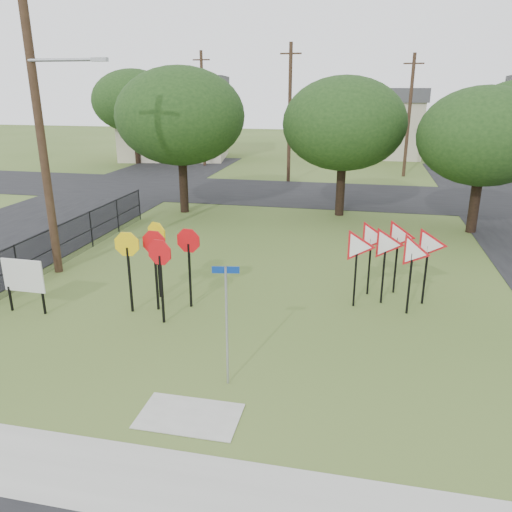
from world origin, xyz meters
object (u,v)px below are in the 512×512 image
(stop_sign_cluster, at_px, (158,251))
(yield_sign_cluster, at_px, (392,246))
(street_name_sign, at_px, (227,318))
(info_board, at_px, (23,278))

(stop_sign_cluster, height_order, yield_sign_cluster, stop_sign_cluster)
(street_name_sign, bearing_deg, yield_sign_cluster, 55.83)
(street_name_sign, distance_m, info_board, 7.06)
(yield_sign_cluster, distance_m, info_board, 10.67)
(info_board, bearing_deg, yield_sign_cluster, 16.08)
(street_name_sign, relative_size, yield_sign_cluster, 0.89)
(stop_sign_cluster, distance_m, info_board, 3.91)
(stop_sign_cluster, height_order, info_board, stop_sign_cluster)
(street_name_sign, bearing_deg, info_board, 160.57)
(street_name_sign, xyz_separation_m, stop_sign_cluster, (-2.94, 3.36, 0.22))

